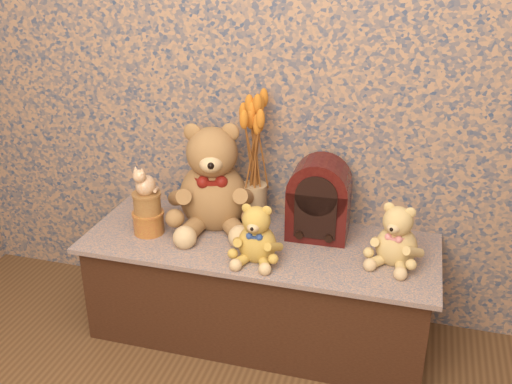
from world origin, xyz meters
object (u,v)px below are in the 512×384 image
at_px(teddy_small, 398,232).
at_px(biscuit_tin_lower, 149,223).
at_px(teddy_large, 213,171).
at_px(ceramic_vase, 254,204).
at_px(cat_figurine, 145,179).
at_px(cathedral_radio, 319,198).
at_px(teddy_medium, 257,230).

distance_m(teddy_small, biscuit_tin_lower, 1.01).
height_order(teddy_large, ceramic_vase, teddy_large).
height_order(teddy_large, cat_figurine, teddy_large).
xyz_separation_m(teddy_small, biscuit_tin_lower, (-1.00, -0.04, -0.08)).
bearing_deg(teddy_large, teddy_small, -26.04).
xyz_separation_m(teddy_small, cat_figurine, (-1.00, -0.04, 0.11)).
height_order(teddy_small, biscuit_tin_lower, teddy_small).
bearing_deg(cathedral_radio, cat_figurine, -167.53).
xyz_separation_m(teddy_medium, ceramic_vase, (-0.09, 0.28, -0.03)).
xyz_separation_m(teddy_large, cathedral_radio, (0.45, 0.02, -0.07)).
bearing_deg(biscuit_tin_lower, ceramic_vase, 26.52).
bearing_deg(teddy_medium, cathedral_radio, 51.98).
distance_m(teddy_small, cat_figurine, 1.01).
distance_m(cathedral_radio, ceramic_vase, 0.29).
distance_m(teddy_large, teddy_small, 0.79).
distance_m(teddy_small, cathedral_radio, 0.35).
bearing_deg(ceramic_vase, teddy_small, -14.85).
bearing_deg(ceramic_vase, cat_figurine, -153.48).
distance_m(teddy_medium, biscuit_tin_lower, 0.50).
relative_size(teddy_small, cat_figurine, 2.02).
bearing_deg(cathedral_radio, teddy_medium, -128.53).
xyz_separation_m(teddy_medium, biscuit_tin_lower, (-0.49, 0.08, -0.08)).
xyz_separation_m(teddy_small, ceramic_vase, (-0.60, 0.16, -0.04)).
bearing_deg(cathedral_radio, biscuit_tin_lower, -167.53).
relative_size(teddy_large, teddy_medium, 1.96).
xyz_separation_m(cathedral_radio, biscuit_tin_lower, (-0.68, -0.17, -0.12)).
distance_m(teddy_small, ceramic_vase, 0.63).
distance_m(teddy_medium, cat_figurine, 0.51).
height_order(cathedral_radio, cat_figurine, cathedral_radio).
bearing_deg(teddy_large, biscuit_tin_lower, -163.88).
bearing_deg(teddy_small, cat_figurine, -161.48).
bearing_deg(cat_figurine, teddy_medium, 5.91).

